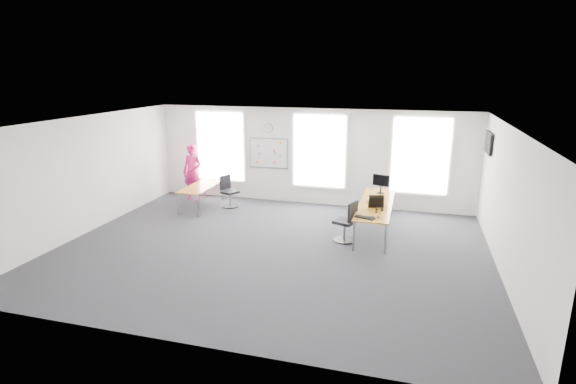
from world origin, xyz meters
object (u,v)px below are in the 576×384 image
(desk_right, at_px, (376,205))
(chair_left, at_px, (229,193))
(keyboard, at_px, (365,218))
(headphones, at_px, (379,209))
(desk_left, at_px, (201,187))
(monitor, at_px, (381,182))
(person, at_px, (193,173))
(chair_right, at_px, (347,224))

(desk_right, height_order, chair_left, chair_left)
(keyboard, bearing_deg, headphones, 86.76)
(desk_left, distance_m, monitor, 5.41)
(desk_left, bearing_deg, chair_left, 21.96)
(desk_right, relative_size, chair_left, 3.23)
(person, height_order, keyboard, person)
(desk_left, relative_size, chair_left, 1.94)
(chair_right, distance_m, monitor, 2.16)
(keyboard, xyz_separation_m, headphones, (0.28, 0.66, 0.04))
(chair_left, relative_size, person, 0.53)
(headphones, bearing_deg, desk_left, 162.75)
(desk_right, bearing_deg, monitor, 88.04)
(chair_right, height_order, keyboard, chair_right)
(chair_left, xyz_separation_m, monitor, (4.62, -0.01, 0.66))
(desk_left, distance_m, headphones, 5.65)
(keyboard, relative_size, headphones, 2.66)
(desk_right, distance_m, chair_left, 4.71)
(chair_right, distance_m, headphones, 0.87)
(desk_right, distance_m, desk_left, 5.40)
(chair_right, bearing_deg, desk_left, -89.98)
(headphones, bearing_deg, chair_left, 157.18)
(person, bearing_deg, desk_right, -7.45)
(desk_right, height_order, keyboard, keyboard)
(chair_right, bearing_deg, keyboard, 72.15)
(desk_right, bearing_deg, headphones, -78.44)
(keyboard, relative_size, monitor, 0.89)
(chair_left, height_order, monitor, monitor)
(desk_right, xyz_separation_m, person, (-5.98, 1.39, 0.20))
(person, xyz_separation_m, monitor, (6.01, -0.37, 0.17))
(person, distance_m, monitor, 6.02)
(keyboard, height_order, headphones, headphones)
(headphones, bearing_deg, monitor, 89.91)
(person, relative_size, keyboard, 3.82)
(person, xyz_separation_m, keyboard, (5.83, -2.68, -0.14))
(chair_right, relative_size, chair_left, 1.07)
(desk_right, relative_size, person, 1.71)
(keyboard, bearing_deg, monitor, 105.05)
(chair_right, distance_m, person, 5.87)
(chair_right, xyz_separation_m, headphones, (0.74, 0.31, 0.36))
(chair_right, bearing_deg, headphones, 131.78)
(chair_right, distance_m, keyboard, 0.66)
(chair_right, xyz_separation_m, chair_left, (-3.97, 1.97, -0.03))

